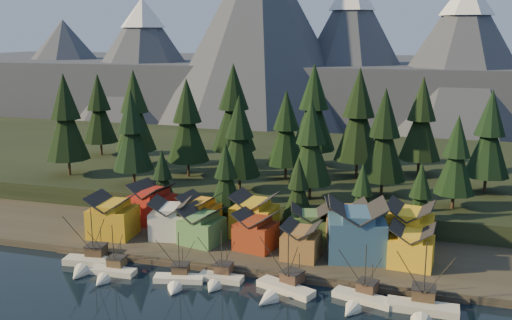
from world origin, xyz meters
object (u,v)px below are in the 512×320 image
(house_back_1, at_px, (199,213))
(boat_5, at_px, (360,293))
(boat_4, at_px, (282,282))
(boat_0, at_px, (89,256))
(boat_2, at_px, (178,274))
(house_back_0, at_px, (152,202))
(boat_3, at_px, (219,272))
(house_front_0, at_px, (113,215))
(house_front_1, at_px, (171,218))
(boat_6, at_px, (423,301))
(boat_1, at_px, (110,266))

(house_back_1, bearing_deg, boat_5, -22.18)
(boat_4, bearing_deg, boat_0, -159.38)
(boat_2, relative_size, house_back_1, 1.20)
(boat_5, relative_size, house_back_0, 1.13)
(boat_3, distance_m, house_front_0, 31.87)
(boat_0, relative_size, house_front_1, 1.36)
(boat_0, height_order, boat_4, boat_0)
(boat_5, bearing_deg, house_back_0, 170.34)
(boat_6, bearing_deg, boat_4, 179.18)
(boat_4, bearing_deg, boat_5, 22.26)
(boat_2, bearing_deg, boat_0, 161.80)
(boat_5, relative_size, house_back_1, 1.33)
(boat_5, distance_m, house_back_1, 43.05)
(boat_0, relative_size, boat_3, 1.20)
(boat_2, bearing_deg, house_back_1, 90.03)
(house_front_0, bearing_deg, boat_3, -27.85)
(boat_6, relative_size, house_front_1, 1.40)
(boat_3, bearing_deg, house_front_0, 157.09)
(house_back_1, bearing_deg, house_front_1, -129.00)
(boat_0, xyz_separation_m, house_back_0, (1.89, 23.42, 4.11))
(boat_6, bearing_deg, house_front_1, 162.78)
(boat_6, bearing_deg, boat_0, -179.96)
(boat_6, distance_m, house_back_0, 65.20)
(boat_6, height_order, house_front_0, boat_6)
(boat_0, bearing_deg, house_back_1, 47.67)
(boat_4, distance_m, boat_6, 23.49)
(boat_4, bearing_deg, boat_2, -154.16)
(boat_1, bearing_deg, house_front_1, 76.68)
(boat_1, relative_size, house_front_1, 1.14)
(boat_5, height_order, house_front_1, boat_5)
(boat_3, bearing_deg, boat_2, -159.09)
(boat_1, distance_m, house_back_0, 26.70)
(boat_2, height_order, boat_5, boat_5)
(boat_2, bearing_deg, house_front_1, 105.81)
(boat_0, distance_m, house_front_0, 14.03)
(boat_4, distance_m, house_back_0, 44.00)
(house_back_0, bearing_deg, house_back_1, -0.53)
(boat_4, height_order, house_front_0, boat_4)
(boat_0, distance_m, boat_5, 51.97)
(boat_1, bearing_deg, house_back_1, 67.98)
(boat_4, height_order, house_front_1, boat_4)
(boat_3, xyz_separation_m, boat_6, (35.43, -2.08, 0.33))
(boat_1, xyz_separation_m, boat_5, (45.84, 2.11, -0.04))
(boat_1, height_order, boat_4, boat_4)
(boat_2, bearing_deg, boat_1, 170.05)
(boat_2, relative_size, house_front_1, 1.12)
(boat_2, relative_size, boat_5, 0.90)
(boat_1, height_order, house_front_0, house_front_0)
(boat_1, xyz_separation_m, house_back_1, (8.50, 23.16, 3.95))
(house_back_0, bearing_deg, boat_4, -21.30)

